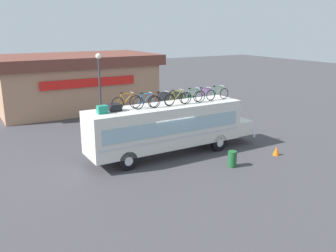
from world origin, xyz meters
name	(u,v)px	position (x,y,z in m)	size (l,w,h in m)	color
ground_plane	(166,155)	(0.00, 0.00, 0.00)	(120.00, 120.00, 0.00)	#423F44
bus	(169,126)	(0.25, 0.00, 1.79)	(10.97, 2.37, 3.06)	silver
luggage_bag_1	(102,110)	(-3.89, -0.06, 3.27)	(0.53, 0.39, 0.43)	#1E7F66
luggage_bag_2	(115,108)	(-3.09, 0.15, 3.25)	(0.62, 0.56, 0.38)	black
rooftop_bicycle_1	(127,102)	(-2.37, 0.22, 3.46)	(1.80, 0.44, 0.97)	black
rooftop_bicycle_2	(146,102)	(-1.36, -0.14, 3.45)	(1.65, 0.44, 0.92)	black
rooftop_bicycle_3	(162,100)	(-0.38, -0.28, 3.44)	(1.64, 0.44, 0.92)	black
rooftop_bicycle_4	(177,98)	(0.69, -0.15, 3.44)	(1.70, 0.44, 0.91)	black
rooftop_bicycle_5	(193,97)	(1.71, -0.33, 3.46)	(1.73, 0.44, 0.95)	black
rooftop_bicycle_6	(204,95)	(2.67, -0.14, 3.43)	(1.63, 0.44, 0.88)	black
rooftop_bicycle_7	(217,94)	(3.66, -0.17, 3.44)	(1.72, 0.44, 0.90)	black
roadside_building	(75,81)	(-0.56, 15.82, 2.55)	(14.75, 8.56, 4.98)	tan
trash_bin	(232,159)	(2.21, -3.49, 0.45)	(0.48, 0.48, 0.90)	#1E592D
traffic_cone	(276,151)	(5.72, -3.42, 0.28)	(0.39, 0.39, 0.56)	orange
street_lamp	(100,83)	(-1.77, 5.95, 3.72)	(0.39, 0.39, 5.75)	#38383D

